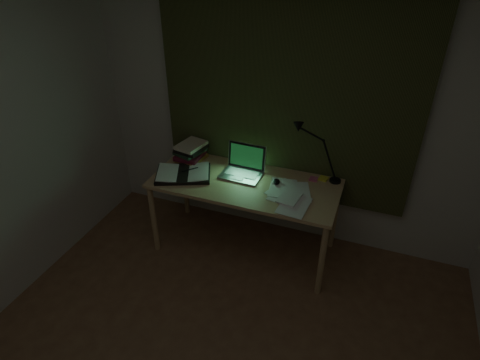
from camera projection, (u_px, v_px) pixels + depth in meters
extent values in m
cube|color=beige|center=(286.00, 110.00, 3.42)|extent=(3.50, 0.00, 2.50)
cube|color=#2C2F17|center=(286.00, 89.00, 3.28)|extent=(2.20, 0.06, 2.00)
ellipsoid|color=black|center=(277.00, 182.00, 3.39)|extent=(0.08, 0.10, 0.03)
cube|color=yellow|center=(323.00, 179.00, 3.45)|extent=(0.09, 0.09, 0.02)
cube|color=#D7537D|center=(314.00, 179.00, 3.45)|extent=(0.07, 0.07, 0.01)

